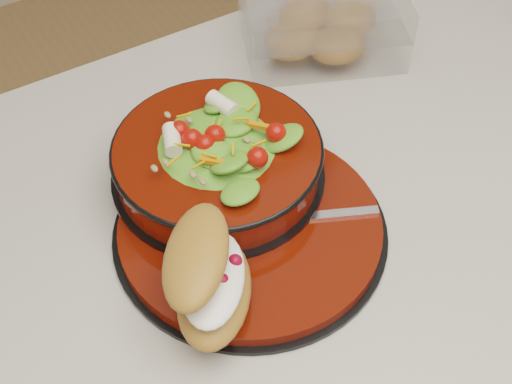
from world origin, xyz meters
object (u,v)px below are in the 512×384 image
fork (306,217)px  island_counter (377,323)px  salad_bowl (217,154)px  pastry_box (322,22)px  croissant (210,276)px  dinner_plate (251,228)px

fork → island_counter: bearing=-54.3°
salad_bowl → pastry_box: salad_bowl is taller
croissant → fork: (0.14, 0.04, -0.04)m
island_counter → salad_bowl: (-0.26, 0.07, 0.50)m
salad_bowl → croissant: salad_bowl is taller
island_counter → croissant: 0.62m
fork → pastry_box: pastry_box is taller
dinner_plate → croissant: croissant is taller
dinner_plate → pastry_box: size_ratio=1.19×
island_counter → pastry_box: (0.00, 0.23, 0.49)m
dinner_plate → croissant: 0.12m
croissant → pastry_box: 0.47m
fork → pastry_box: (0.21, 0.27, 0.02)m
salad_bowl → dinner_plate: bearing=-92.3°
island_counter → fork: 0.51m
island_counter → dinner_plate: size_ratio=3.96×
island_counter → salad_bowl: size_ratio=4.90×
island_counter → fork: size_ratio=8.36×
fork → pastry_box: size_ratio=0.56×
island_counter → pastry_box: bearing=89.4°
dinner_plate → salad_bowl: 0.09m
dinner_plate → pastry_box: (0.27, 0.24, 0.03)m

